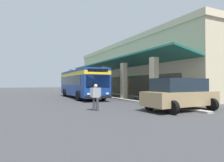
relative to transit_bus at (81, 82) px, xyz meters
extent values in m
plane|color=#38383A|center=(-3.45, 8.55, -1.85)|extent=(120.00, 120.00, 0.00)
cube|color=#9E998E|center=(-3.69, 2.99, -1.79)|extent=(36.26, 0.50, 0.12)
cube|color=#C6B793|center=(-3.69, 12.69, 1.60)|extent=(30.22, 12.64, 6.90)
cube|color=beige|center=(-3.69, 12.69, 5.34)|extent=(30.52, 12.94, 0.60)
cube|color=#C6B793|center=(-16.28, 3.45, 0.04)|extent=(0.55, 0.55, 3.79)
cube|color=#C6B793|center=(-11.24, 3.45, 0.04)|extent=(0.55, 0.55, 3.79)
cube|color=#C6B793|center=(-6.21, 3.45, 0.04)|extent=(0.55, 0.55, 3.79)
cube|color=#C6B793|center=(-1.17, 3.45, 0.04)|extent=(0.55, 0.55, 3.79)
cube|color=#C6B793|center=(3.87, 3.45, 0.04)|extent=(0.55, 0.55, 3.79)
cube|color=#C6B793|center=(8.90, 3.45, 0.04)|extent=(0.55, 0.55, 3.79)
cube|color=#19594C|center=(-3.69, 4.77, 2.29)|extent=(30.22, 3.16, 0.82)
cube|color=#19232D|center=(-3.69, 6.41, -0.45)|extent=(25.38, 0.08, 2.40)
cube|color=navy|center=(0.05, 0.00, -0.13)|extent=(11.05, 2.77, 2.75)
cube|color=yellow|center=(0.05, 0.00, 0.80)|extent=(11.07, 2.79, 0.36)
cube|color=#19232D|center=(-0.25, 0.01, 0.10)|extent=(9.29, 2.77, 0.90)
cube|color=#19232D|center=(5.52, -0.11, 0.00)|extent=(0.11, 2.24, 1.20)
cube|color=black|center=(5.53, -0.11, 0.97)|extent=(0.10, 1.94, 0.28)
cube|color=black|center=(5.65, -0.11, -1.40)|extent=(0.25, 2.45, 0.24)
cube|color=silver|center=(5.59, 0.78, -1.10)|extent=(0.06, 0.24, 0.16)
cube|color=silver|center=(5.55, -1.01, -1.10)|extent=(0.06, 0.24, 0.16)
cube|color=silver|center=(-1.45, 0.03, 1.37)|extent=(2.44, 1.83, 0.24)
cylinder|color=black|center=(3.71, 1.20, -1.35)|extent=(1.00, 0.30, 1.00)
cylinder|color=black|center=(3.66, -1.35, -1.35)|extent=(1.00, 0.30, 1.00)
cylinder|color=black|center=(-3.00, 1.34, -1.35)|extent=(1.00, 0.30, 1.00)
cylinder|color=black|center=(-3.05, -1.21, -1.35)|extent=(1.00, 0.30, 1.00)
cube|color=#9E845B|center=(12.77, 2.46, -1.10)|extent=(2.19, 4.89, 0.84)
cube|color=#19232D|center=(12.77, 2.36, -0.28)|extent=(1.88, 3.35, 0.80)
cylinder|color=black|center=(11.71, 4.04, -1.47)|extent=(0.76, 0.26, 0.76)
cylinder|color=black|center=(13.66, 4.14, -1.47)|extent=(0.76, 0.26, 0.76)
cylinder|color=black|center=(11.88, 0.78, -1.47)|extent=(0.76, 0.26, 0.76)
cylinder|color=black|center=(13.82, 0.88, -1.47)|extent=(0.76, 0.26, 0.76)
cylinder|color=#38383D|center=(10.68, -2.18, -1.45)|extent=(0.16, 0.16, 0.80)
cylinder|color=#38383D|center=(10.49, -2.34, -1.45)|extent=(0.16, 0.16, 0.80)
cube|color=gray|center=(10.59, -2.26, -0.75)|extent=(0.25, 0.48, 0.60)
sphere|color=beige|center=(10.59, -2.26, -0.34)|extent=(0.22, 0.22, 0.22)
cylinder|color=gray|center=(10.65, -1.98, -0.72)|extent=(0.09, 0.09, 0.54)
cylinder|color=gray|center=(10.52, -2.54, -0.72)|extent=(0.09, 0.09, 0.54)
cube|color=gray|center=(3.11, 4.51, -1.63)|extent=(0.72, 0.72, 0.45)
cylinder|color=#332319|center=(3.11, 4.51, -1.39)|extent=(0.61, 0.61, 0.02)
cylinder|color=brown|center=(3.11, 4.51, -0.51)|extent=(0.16, 0.16, 1.78)
ellipsoid|color=#1E6028|center=(3.64, 4.61, 0.56)|extent=(1.10, 0.41, 0.16)
ellipsoid|color=#1E6028|center=(3.17, 4.98, 0.45)|extent=(0.34, 0.98, 0.15)
ellipsoid|color=#1E6028|center=(2.60, 4.46, 0.45)|extent=(1.05, 0.31, 0.16)
ellipsoid|color=#1E6028|center=(3.02, 4.17, 0.48)|extent=(0.40, 0.74, 0.16)
camera|label=1|loc=(21.81, -6.55, -0.18)|focal=31.52mm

